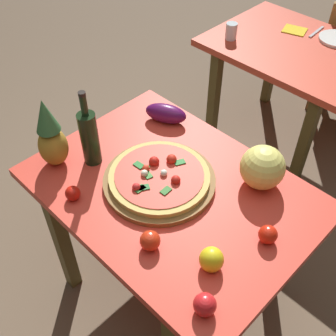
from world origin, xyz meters
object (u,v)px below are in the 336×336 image
at_px(eggplant, 166,113).
at_px(tomato_by_bottle, 205,305).
at_px(fork_utensil, 316,32).
at_px(napkin_folded, 295,30).
at_px(pizza, 159,176).
at_px(tomato_near_board, 268,234).
at_px(display_table, 172,203).
at_px(pizza_board, 159,181).
at_px(melon, 262,167).
at_px(drinking_glass_water, 231,31).
at_px(tomato_beside_pepper, 73,193).
at_px(background_table, 295,62).
at_px(bell_pepper, 211,259).
at_px(tomato_at_corner, 150,241).
at_px(wine_bottle, 89,137).
at_px(pineapple_left, 51,136).

distance_m(eggplant, tomato_by_bottle, 0.96).
xyz_separation_m(fork_utensil, napkin_folded, (-0.11, -0.08, -0.00)).
bearing_deg(pizza, tomato_near_board, 8.70).
bearing_deg(display_table, pizza_board, -162.96).
bearing_deg(napkin_folded, pizza, -77.81).
xyz_separation_m(melon, drinking_glass_water, (-0.84, 0.87, -0.04)).
bearing_deg(pizza_board, tomato_beside_pepper, -121.31).
bearing_deg(eggplant, background_table, 86.55).
bearing_deg(drinking_glass_water, background_table, 31.58).
xyz_separation_m(background_table, tomato_beside_pepper, (0.02, -1.67, 0.14)).
distance_m(melon, bell_pepper, 0.45).
distance_m(background_table, tomato_at_corner, 1.66).
bearing_deg(tomato_at_corner, eggplant, 130.54).
bearing_deg(pizza, tomato_beside_pepper, -121.06).
xyz_separation_m(wine_bottle, tomato_near_board, (0.77, 0.18, -0.10)).
xyz_separation_m(eggplant, tomato_beside_pepper, (0.09, -0.60, -0.01)).
bearing_deg(pineapple_left, eggplant, 75.95).
height_order(tomato_near_board, tomato_by_bottle, tomato_by_bottle).
height_order(display_table, tomato_near_board, tomato_near_board).
bearing_deg(pineapple_left, wine_bottle, 48.89).
xyz_separation_m(pineapple_left, melon, (0.69, 0.51, -0.06)).
distance_m(wine_bottle, tomato_by_bottle, 0.81).
bearing_deg(pizza_board, display_table, 17.04).
relative_size(background_table, wine_bottle, 2.95).
height_order(background_table, tomato_near_board, tomato_near_board).
distance_m(tomato_at_corner, fork_utensil, 1.89).
distance_m(background_table, wine_bottle, 1.50).
relative_size(eggplant, fork_utensil, 1.11).
relative_size(background_table, tomato_by_bottle, 13.87).
relative_size(melon, tomato_by_bottle, 2.40).
bearing_deg(display_table, tomato_at_corner, -60.76).
relative_size(melon, napkin_folded, 1.28).
relative_size(pizza, wine_bottle, 1.16).
relative_size(background_table, bell_pepper, 11.19).
bearing_deg(napkin_folded, bell_pepper, -66.31).
distance_m(bell_pepper, eggplant, 0.81).
height_order(bell_pepper, tomato_near_board, bell_pepper).
bearing_deg(drinking_glass_water, eggplant, -71.36).
bearing_deg(display_table, tomato_near_board, 7.72).
xyz_separation_m(bell_pepper, drinking_glass_water, (-0.96, 1.30, 0.01)).
relative_size(background_table, tomato_near_board, 14.95).
relative_size(tomato_near_board, fork_utensil, 0.39).
xyz_separation_m(tomato_near_board, napkin_folded, (-0.81, 1.45, -0.03)).
xyz_separation_m(display_table, background_table, (-0.26, 1.35, -0.01)).
relative_size(tomato_by_bottle, tomato_at_corner, 1.01).
bearing_deg(pizza_board, wine_bottle, -160.06).
distance_m(display_table, tomato_by_bottle, 0.55).
xyz_separation_m(wine_bottle, drinking_glass_water, (-0.26, 1.26, -0.08)).
bearing_deg(tomato_by_bottle, pizza, 149.93).
bearing_deg(eggplant, melon, -1.82).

